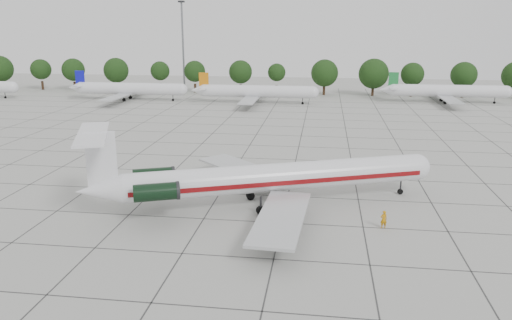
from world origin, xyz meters
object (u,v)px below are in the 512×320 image
(main_airliner, at_px, (261,178))
(bg_airliner_d, at_px, (447,91))
(floodlight_mast, at_px, (183,40))
(ground_crew, at_px, (384,219))
(bg_airliner_b, at_px, (130,89))
(bg_airliner_c, at_px, (257,92))

(main_airliner, xyz_separation_m, bg_airliner_d, (36.85, 78.59, -0.33))
(bg_airliner_d, xyz_separation_m, floodlight_mast, (-72.14, 17.08, 11.37))
(main_airliner, relative_size, bg_airliner_d, 1.34)
(ground_crew, relative_size, bg_airliner_b, 0.06)
(ground_crew, xyz_separation_m, bg_airliner_d, (24.24, 82.89, 2.00))
(bg_airliner_d, bearing_deg, ground_crew, -106.30)
(floodlight_mast, bearing_deg, ground_crew, -64.40)
(bg_airliner_b, bearing_deg, bg_airliner_d, 4.69)
(bg_airliner_c, bearing_deg, ground_crew, -73.27)
(ground_crew, distance_m, bg_airliner_b, 94.54)
(ground_crew, height_order, bg_airliner_c, bg_airliner_c)
(ground_crew, height_order, floodlight_mast, floodlight_mast)
(bg_airliner_b, xyz_separation_m, bg_airliner_c, (33.04, -0.81, 0.00))
(ground_crew, xyz_separation_m, bg_airliner_c, (-22.70, 75.52, 2.00))
(main_airliner, relative_size, floodlight_mast, 1.49)
(ground_crew, xyz_separation_m, bg_airliner_b, (-55.74, 76.33, 2.00))
(ground_crew, distance_m, bg_airliner_d, 86.39)
(bg_airliner_b, bearing_deg, main_airliner, -59.09)
(bg_airliner_c, relative_size, floodlight_mast, 1.11)
(floodlight_mast, bearing_deg, bg_airliner_d, -13.32)
(bg_airliner_c, xyz_separation_m, bg_airliner_d, (46.93, 7.37, 0.00))
(bg_airliner_d, bearing_deg, floodlight_mast, 166.68)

